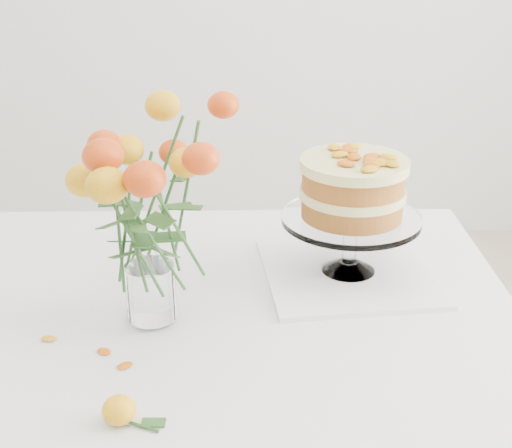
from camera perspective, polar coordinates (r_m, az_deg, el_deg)
The scene contains 8 objects.
table at distance 1.36m, azimuth -9.88°, elevation -9.65°, with size 1.43×0.93×0.76m.
napkin at distance 1.42m, azimuth 7.37°, elevation -3.85°, with size 0.33×0.33×0.01m, color white.
cake_stand at distance 1.36m, azimuth 7.73°, elevation 2.40°, with size 0.27×0.27×0.24m.
rose_vase at distance 1.17m, azimuth -8.99°, elevation 3.06°, with size 0.34×0.34×0.43m.
loose_rose_near at distance 1.05m, azimuth -10.89°, elevation -14.42°, with size 0.08×0.05×0.04m.
stray_petal_a at distance 1.26m, azimuth -16.25°, elevation -8.81°, with size 0.03×0.02×0.00m, color orange.
stray_petal_b at distance 1.21m, azimuth -12.06°, elevation -9.96°, with size 0.03×0.02×0.00m, color orange.
stray_petal_c at distance 1.17m, azimuth -10.44°, elevation -11.09°, with size 0.03×0.02×0.00m, color orange.
Camera 1 is at (0.21, -1.12, 1.42)m, focal length 50.00 mm.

